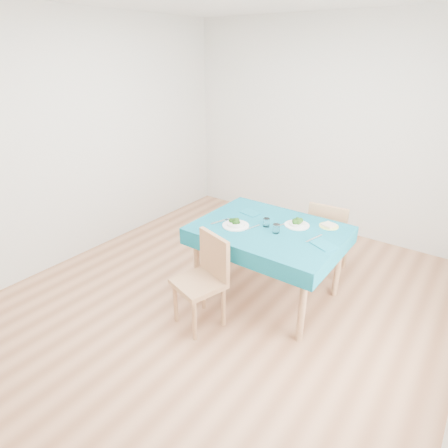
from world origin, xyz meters
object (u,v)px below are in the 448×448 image
Objects in this scene: chair_near at (198,278)px; bowl_far at (297,222)px; table at (267,262)px; side_plate at (329,226)px; chair_far at (331,230)px; bowl_near at (236,222)px.

bowl_far is at bearing 79.90° from chair_near.
chair_near is at bearing -110.03° from table.
table is 0.49m from bowl_far.
side_plate reaches higher than table.
chair_near reaches higher than bowl_far.
table is 0.87m from chair_far.
chair_far reaches higher than table.
bowl_near is (-0.28, -0.16, 0.42)m from table.
chair_near is 4.13× the size of bowl_far.
chair_near reaches higher than table.
bowl_near is 1.08× the size of bowl_far.
chair_far reaches higher than bowl_near.
bowl_near is at bearing -150.04° from table.
bowl_far is at bearing 45.11° from table.
chair_near reaches higher than side_plate.
chair_far is at bearing 106.06° from side_plate.
chair_near is 5.36× the size of side_plate.
chair_far is at bearing 68.85° from table.
bowl_far reaches higher than table.
side_plate is at bearing 73.11° from chair_near.
bowl_far reaches higher than side_plate.
chair_far is 4.30× the size of bowl_far.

